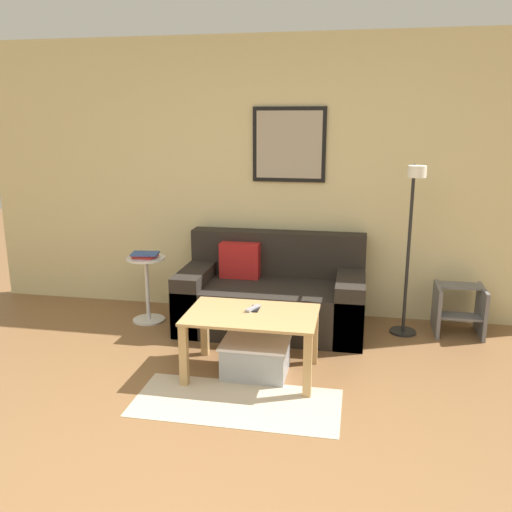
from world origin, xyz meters
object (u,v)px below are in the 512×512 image
Objects in this scene: step_stool at (459,308)px; coffee_table at (252,325)px; couch at (272,296)px; storage_bin at (256,357)px; remote_control at (253,308)px; cell_phone at (255,309)px; side_table at (147,283)px; floor_lamp at (411,236)px; book_stack at (145,255)px.

coffee_table is at bearing -145.66° from step_stool.
couch reaches higher than step_stool.
storage_bin is 0.36m from remote_control.
storage_bin is 0.35m from cell_phone.
step_stool is at bearing 55.87° from remote_control.
side_table is 4.03× the size of remote_control.
floor_lamp is 10.49× the size of cell_phone.
couch is at bearing 91.76° from cell_phone.
side_table is at bearing 85.10° from book_stack.
remote_control is (-1.15, -0.83, -0.41)m from floor_lamp.
side_table is at bearing 146.61° from cell_phone.
coffee_table is 1.55× the size of side_table.
remote_control reaches higher than coffee_table.
side_table is at bearing -179.42° from floor_lamp.
floor_lamp is 1.48m from remote_control.
remote_control is at bearing -90.00° from couch.
remote_control is (0.00, -0.89, 0.19)m from couch.
remote_control is at bearing 114.74° from storage_bin.
floor_lamp is at bearing 36.60° from cell_phone.
floor_lamp is 2.43× the size of side_table.
book_stack is at bearing -94.90° from side_table.
cell_phone reaches higher than coffee_table.
floor_lamp reaches higher than storage_bin.
couch is 1.09× the size of floor_lamp.
storage_bin is 0.80× the size of side_table.
step_stool is at bearing 34.34° from coffee_table.
remote_control is (1.15, -0.80, -0.15)m from book_stack.
remote_control is at bearing -34.70° from book_stack.
coffee_table is 1.47m from book_stack.
coffee_table is at bearing -92.45° from cell_phone.
couch is at bearing 4.57° from book_stack.
floor_lamp is 3.48× the size of step_stool.
couch reaches higher than cell_phone.
coffee_table is at bearing -62.39° from remote_control.
side_table is (-1.15, -0.08, 0.08)m from couch.
floor_lamp is at bearing 0.89° from book_stack.
floor_lamp is (1.12, 0.90, 0.76)m from storage_bin.
side_table is 4.32× the size of cell_phone.
side_table is at bearing -176.03° from couch.
floor_lamp reaches higher than couch.
storage_bin is 3.22× the size of remote_control.
book_stack is 1.84× the size of cell_phone.
remote_control is at bearing -35.13° from side_table.
floor_lamp is at bearing 59.28° from remote_control.
book_stack is 1.72× the size of remote_control.
cell_phone is at bearing -34.42° from side_table.
book_stack reaches higher than coffee_table.
remote_control reaches higher than cell_phone.
remote_control is 1.93m from step_stool.
remote_control is at bearing -128.26° from cell_phone.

